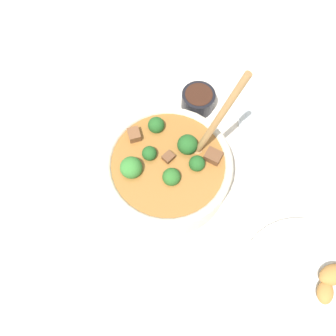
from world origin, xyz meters
name	(u,v)px	position (x,y,z in m)	size (l,w,h in m)	color
ground_plane	(168,179)	(0.00, 0.00, 0.00)	(4.00, 4.00, 0.00)	silver
stew_bowl	(168,169)	(0.00, 0.00, 0.05)	(0.25, 0.25, 0.27)	beige
condiment_bowl	(198,100)	(-0.05, -0.19, 0.03)	(0.07, 0.07, 0.05)	black
empty_plate	(288,124)	(-0.25, -0.15, 0.01)	(0.22, 0.22, 0.02)	white
food_plate	(312,286)	(-0.28, 0.19, 0.01)	(0.26, 0.26, 0.04)	white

